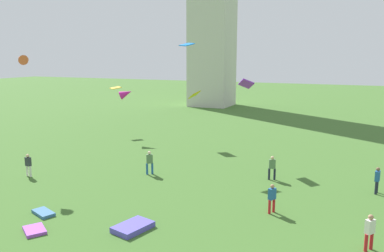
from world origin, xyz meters
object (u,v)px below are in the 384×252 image
object	(u,v)px
kite_bundle_2	(133,227)
kite_flying_8	(187,45)
kite_flying_3	(115,88)
kite_bundle_0	(43,213)
kite_flying_1	(194,95)
kite_flying_5	(21,59)
person_1	(272,197)
person_4	(370,230)
person_0	(150,161)
person_2	(377,179)
kite_flying_9	(246,84)
kite_flying_4	(126,93)
person_3	(272,166)
person_5	(28,164)
kite_bundle_1	(35,230)

from	to	relation	value
kite_bundle_2	kite_flying_8	bearing A→B (deg)	103.08
kite_flying_3	kite_bundle_0	world-z (taller)	kite_flying_3
kite_flying_1	kite_flying_5	world-z (taller)	kite_flying_5
person_1	person_4	distance (m)	5.51
person_0	person_2	xyz separation A→B (m)	(15.27, 2.26, -0.02)
person_1	kite_flying_5	world-z (taller)	kite_flying_5
person_0	kite_flying_3	world-z (taller)	kite_flying_3
kite_flying_9	person_0	bearing A→B (deg)	105.04
person_2	kite_flying_4	bearing A→B (deg)	82.00
kite_bundle_2	person_3	bearing A→B (deg)	66.87
person_4	person_3	bearing A→B (deg)	-107.32
kite_bundle_2	person_5	bearing A→B (deg)	159.03
kite_flying_3	kite_flying_1	bearing A→B (deg)	110.24
person_1	person_4	size ratio (longest dim) A/B	0.98
person_2	kite_flying_5	world-z (taller)	kite_flying_5
person_0	person_5	size ratio (longest dim) A/B	1.05
kite_flying_4	kite_flying_8	distance (m)	11.35
person_0	person_1	world-z (taller)	person_0
person_3	kite_bundle_1	world-z (taller)	person_3
kite_flying_9	person_4	bearing A→B (deg)	-177.42
kite_flying_1	kite_flying_4	bearing A→B (deg)	-128.77
person_3	kite_flying_9	world-z (taller)	kite_flying_9
kite_flying_1	person_4	bearing A→B (deg)	-0.38
person_1	person_5	distance (m)	17.60
person_0	kite_flying_4	xyz separation A→B (m)	(-8.34, 9.78, 3.84)
person_4	kite_bundle_0	world-z (taller)	person_4
kite_bundle_2	kite_flying_4	bearing A→B (deg)	123.86
kite_flying_8	kite_bundle_2	xyz separation A→B (m)	(3.13, -13.46, -9.40)
kite_flying_8	person_2	bearing A→B (deg)	-78.77
person_0	kite_bundle_1	xyz separation A→B (m)	(-0.45, -10.68, -0.92)
person_3	kite_flying_3	xyz separation A→B (m)	(-20.10, 10.19, 4.13)
kite_flying_8	kite_bundle_0	distance (m)	16.92
person_2	person_5	world-z (taller)	person_2
kite_flying_5	person_4	bearing A→B (deg)	108.35
kite_flying_3	kite_bundle_0	size ratio (longest dim) A/B	0.98
person_0	person_4	size ratio (longest dim) A/B	1.03
person_4	kite_flying_8	xyz separation A→B (m)	(-13.97, 10.98, 8.58)
person_3	kite_flying_5	size ratio (longest dim) A/B	1.31
person_4	kite_bundle_1	xyz separation A→B (m)	(-15.21, -4.65, -0.89)
person_1	kite_flying_9	xyz separation A→B (m)	(-4.46, 9.89, 5.49)
kite_flying_5	kite_flying_8	bearing A→B (deg)	157.25
kite_flying_3	kite_flying_4	world-z (taller)	kite_flying_4
kite_flying_1	kite_bundle_1	bearing A→B (deg)	-42.67
person_4	kite_flying_3	bearing A→B (deg)	-89.06
kite_flying_8	kite_flying_3	bearing A→B (deg)	80.22
person_1	kite_bundle_2	world-z (taller)	person_1
person_2	kite_flying_5	size ratio (longest dim) A/B	1.31
person_0	kite_flying_5	distance (m)	11.70
kite_flying_4	kite_flying_9	size ratio (longest dim) A/B	1.07
person_0	person_5	world-z (taller)	person_0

